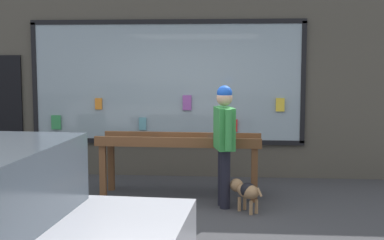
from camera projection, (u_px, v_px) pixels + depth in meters
The scene contains 6 objects.
ground_plane at pixel (172, 213), 7.04m from camera, with size 40.00×40.00×0.00m, color #38383A.
shopfront_facade at pixel (185, 76), 9.22m from camera, with size 7.95×0.29×3.53m.
display_table_main at pixel (180, 147), 7.90m from camera, with size 2.42×0.70×0.92m.
person_browsing at pixel (224, 137), 7.26m from camera, with size 0.31×0.65×1.67m.
small_dog at pixel (246, 191), 7.10m from camera, with size 0.44×0.47×0.41m.
sandwich_board_sign at pixel (38, 165), 7.93m from camera, with size 0.75×0.86×0.91m.
Camera 1 is at (0.82, -6.82, 2.01)m, focal length 50.00 mm.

